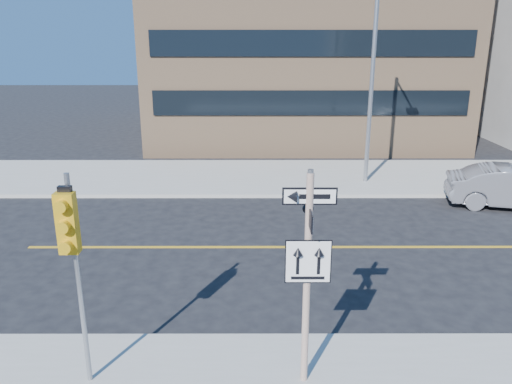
{
  "coord_description": "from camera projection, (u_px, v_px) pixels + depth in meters",
  "views": [
    {
      "loc": [
        -0.91,
        -10.38,
        6.27
      ],
      "look_at": [
        -0.88,
        4.0,
        1.81
      ],
      "focal_mm": 35.0,
      "sensor_mm": 36.0,
      "label": 1
    }
  ],
  "objects": [
    {
      "name": "streetlight_a",
      "position": [
        374.0,
        76.0,
        20.64
      ],
      "size": [
        0.55,
        2.25,
        8.0
      ],
      "color": "gray",
      "rests_on": "far_sidewalk"
    },
    {
      "name": "traffic_signal",
      "position": [
        70.0,
        240.0,
        8.33
      ],
      "size": [
        0.32,
        0.45,
        4.0
      ],
      "color": "gray",
      "rests_on": "near_sidewalk"
    },
    {
      "name": "sign_pole",
      "position": [
        307.0,
        268.0,
        8.65
      ],
      "size": [
        0.92,
        0.92,
        4.06
      ],
      "color": "silver",
      "rests_on": "near_sidewalk"
    },
    {
      "name": "ground",
      "position": [
        294.0,
        315.0,
        11.77
      ],
      "size": [
        120.0,
        120.0,
        0.0
      ],
      "primitive_type": "plane",
      "color": "black",
      "rests_on": "ground"
    }
  ]
}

